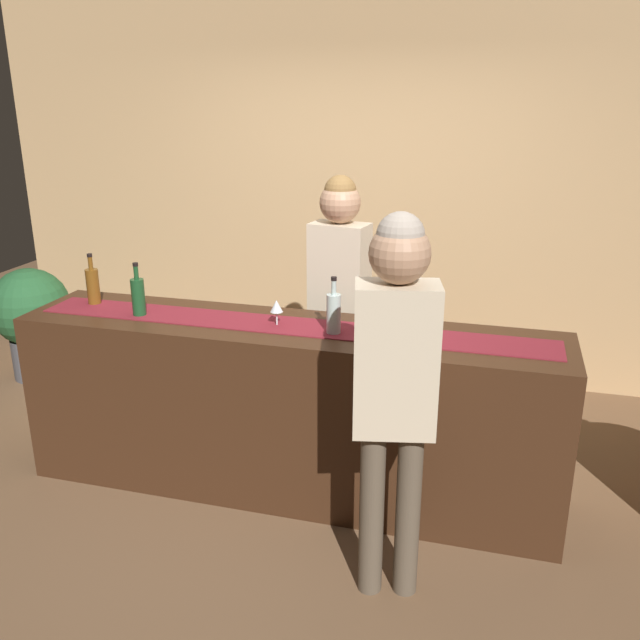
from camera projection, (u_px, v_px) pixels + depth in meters
ground_plane at (289, 486)px, 3.91m from camera, size 10.00×10.00×0.00m
back_wall at (363, 190)px, 5.18m from camera, size 6.00×0.12×2.90m
bar_counter at (288, 409)px, 3.76m from camera, size 2.97×0.60×0.98m
counter_runner_cloth at (287, 325)px, 3.60m from camera, size 2.82×0.28×0.01m
wine_bottle_green at (138, 296)px, 3.72m from camera, size 0.07×0.07×0.30m
wine_bottle_amber at (93, 285)px, 3.93m from camera, size 0.07×0.07×0.30m
wine_bottle_clear at (334, 313)px, 3.45m from camera, size 0.07×0.07×0.30m
wine_glass_near_customer at (406, 317)px, 3.40m from camera, size 0.07×0.07×0.14m
wine_glass_mid_counter at (277, 307)px, 3.56m from camera, size 0.07×0.07×0.14m
bartender at (339, 285)px, 4.06m from camera, size 0.37×0.25×1.72m
customer_sipping at (395, 372)px, 2.76m from camera, size 0.37×0.27×1.74m
potted_plant_tall at (31, 315)px, 5.27m from camera, size 0.60×0.60×0.88m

